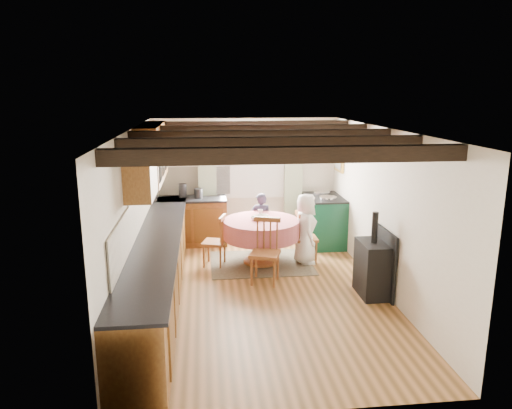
{
  "coord_description": "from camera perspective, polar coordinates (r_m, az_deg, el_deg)",
  "views": [
    {
      "loc": [
        -0.82,
        -6.57,
        2.92
      ],
      "look_at": [
        0.0,
        0.8,
        1.15
      ],
      "focal_mm": 33.64,
      "sensor_mm": 36.0,
      "label": 1
    }
  ],
  "objects": [
    {
      "name": "wall_left",
      "position": [
        6.86,
        -14.36,
        -1.52
      ],
      "size": [
        0.0,
        5.5,
        2.4
      ],
      "primitive_type": "cube",
      "color": "silver",
      "rests_on": "ground"
    },
    {
      "name": "splash_back",
      "position": [
        9.46,
        -7.33,
        2.84
      ],
      "size": [
        1.4,
        0.02,
        0.55
      ],
      "primitive_type": "cube",
      "color": "beige",
      "rests_on": "wall_back"
    },
    {
      "name": "wall_cabinet_solid",
      "position": [
        6.4,
        -13.57,
        3.89
      ],
      "size": [
        0.34,
        0.9,
        0.7
      ],
      "primitive_type": "cube",
      "color": "olive",
      "rests_on": "wall_left"
    },
    {
      "name": "base_cabinet_back",
      "position": [
        9.36,
        -7.53,
        -2.06
      ],
      "size": [
        1.3,
        0.6,
        0.88
      ],
      "primitive_type": "cube",
      "color": "olive",
      "rests_on": "floor"
    },
    {
      "name": "window_pane",
      "position": [
        9.45,
        -0.69,
        5.39
      ],
      "size": [
        1.2,
        0.01,
        1.4
      ],
      "primitive_type": "cube",
      "color": "white",
      "rests_on": "wall_back"
    },
    {
      "name": "bowl_a",
      "position": [
        8.2,
        0.68,
        -1.49
      ],
      "size": [
        0.32,
        0.32,
        0.06
      ],
      "primitive_type": "imported",
      "rotation": [
        0.0,
        0.0,
        3.6
      ],
      "color": "silver",
      "rests_on": "dining_table"
    },
    {
      "name": "wall_cabinet_glass",
      "position": [
        7.87,
        -12.27,
        6.04
      ],
      "size": [
        0.34,
        1.8,
        0.9
      ],
      "primitive_type": "cube",
      "color": "olive",
      "rests_on": "wall_left"
    },
    {
      "name": "cast_iron_stove",
      "position": [
        7.13,
        13.76,
        -5.76
      ],
      "size": [
        0.37,
        0.62,
        1.25
      ],
      "primitive_type": null,
      "color": "black",
      "rests_on": "floor"
    },
    {
      "name": "worktop_left",
      "position": [
        6.91,
        -11.58,
        -3.86
      ],
      "size": [
        0.64,
        5.3,
        0.04
      ],
      "primitive_type": "cube",
      "color": "black",
      "rests_on": "base_cabinet_left"
    },
    {
      "name": "base_cabinet_left",
      "position": [
        7.06,
        -11.57,
        -7.44
      ],
      "size": [
        0.6,
        5.3,
        0.88
      ],
      "primitive_type": "cube",
      "color": "olive",
      "rests_on": "floor"
    },
    {
      "name": "wall_picture",
      "position": [
        9.32,
        9.9,
        5.7
      ],
      "size": [
        0.04,
        0.5,
        0.6
      ],
      "primitive_type": "cube",
      "color": "gold",
      "rests_on": "wall_right"
    },
    {
      "name": "canister_tall",
      "position": [
        9.27,
        -8.72,
        1.64
      ],
      "size": [
        0.15,
        0.15,
        0.26
      ],
      "primitive_type": "cylinder",
      "color": "#262628",
      "rests_on": "worktop_back"
    },
    {
      "name": "aga_range",
      "position": [
        9.34,
        8.08,
        -1.83
      ],
      "size": [
        0.68,
        1.05,
        0.97
      ],
      "primitive_type": null,
      "color": "#0F422A",
      "rests_on": "floor"
    },
    {
      "name": "wall_right",
      "position": [
        7.28,
        14.95,
        -0.71
      ],
      "size": [
        0.0,
        5.5,
        2.4
      ],
      "primitive_type": "cube",
      "color": "silver",
      "rests_on": "ground"
    },
    {
      "name": "chair_left",
      "position": [
        8.17,
        -5.01,
        -4.28
      ],
      "size": [
        0.49,
        0.47,
        0.88
      ],
      "primitive_type": null,
      "rotation": [
        0.0,
        0.0,
        -1.85
      ],
      "color": "brown",
      "rests_on": "floor"
    },
    {
      "name": "beam_d",
      "position": [
        7.64,
        -0.17,
        8.84
      ],
      "size": [
        3.6,
        0.16,
        0.16
      ],
      "primitive_type": "cube",
      "color": "black",
      "rests_on": "ceiling"
    },
    {
      "name": "beam_e",
      "position": [
        8.63,
        -0.89,
        9.37
      ],
      "size": [
        3.6,
        0.16,
        0.16
      ],
      "primitive_type": "cube",
      "color": "black",
      "rests_on": "ceiling"
    },
    {
      "name": "curtain_rod",
      "position": [
        9.29,
        -0.65,
        8.98
      ],
      "size": [
        2.0,
        0.03,
        0.03
      ],
      "primitive_type": "cylinder",
      "rotation": [
        0.0,
        1.57,
        0.0
      ],
      "color": "black",
      "rests_on": "wall_back"
    },
    {
      "name": "beam_c",
      "position": [
        6.65,
        0.77,
        8.16
      ],
      "size": [
        3.6,
        0.16,
        0.16
      ],
      "primitive_type": "cube",
      "color": "black",
      "rests_on": "ceiling"
    },
    {
      "name": "child_far",
      "position": [
        8.86,
        0.59,
        -2.09
      ],
      "size": [
        0.44,
        0.32,
        1.1
      ],
      "primitive_type": "imported",
      "rotation": [
        0.0,
        0.0,
        2.98
      ],
      "color": "#2D2B41",
      "rests_on": "floor"
    },
    {
      "name": "wall_plate",
      "position": [
        9.55,
        5.03,
        6.04
      ],
      "size": [
        0.3,
        0.02,
        0.3
      ],
      "primitive_type": "cylinder",
      "rotation": [
        1.57,
        0.0,
        0.0
      ],
      "color": "silver",
      "rests_on": "wall_back"
    },
    {
      "name": "window_frame",
      "position": [
        9.44,
        -0.69,
        5.39
      ],
      "size": [
        1.34,
        0.03,
        1.54
      ],
      "primitive_type": "cube",
      "color": "white",
      "rests_on": "wall_back"
    },
    {
      "name": "rug",
      "position": [
        8.36,
        0.62,
        -6.96
      ],
      "size": [
        1.73,
        1.35,
        0.01
      ],
      "primitive_type": "cube",
      "color": "#3E3729",
      "rests_on": "floor"
    },
    {
      "name": "dining_table",
      "position": [
        8.24,
        0.63,
        -4.47
      ],
      "size": [
        1.29,
        1.29,
        0.78
      ],
      "primitive_type": null,
      "color": "#B34E3D",
      "rests_on": "floor"
    },
    {
      "name": "bowl_b",
      "position": [
        8.11,
        0.01,
        -1.67
      ],
      "size": [
        0.24,
        0.24,
        0.06
      ],
      "primitive_type": "imported",
      "rotation": [
        0.0,
        0.0,
        5.03
      ],
      "color": "silver",
      "rests_on": "dining_table"
    },
    {
      "name": "ceiling",
      "position": [
        6.64,
        0.77,
        8.93
      ],
      "size": [
        3.6,
        5.5,
        0.0
      ],
      "primitive_type": "cube",
      "color": "white",
      "rests_on": "ground"
    },
    {
      "name": "worktop_back",
      "position": [
        9.23,
        -7.62,
        0.66
      ],
      "size": [
        1.3,
        0.64,
        0.04
      ],
      "primitive_type": "cube",
      "color": "black",
      "rests_on": "base_cabinet_back"
    },
    {
      "name": "beam_b",
      "position": [
        5.66,
        2.02,
        7.23
      ],
      "size": [
        3.6,
        0.16,
        0.16
      ],
      "primitive_type": "cube",
      "color": "black",
      "rests_on": "ceiling"
    },
    {
      "name": "canister_wide",
      "position": [
        9.2,
        -6.86,
        1.34
      ],
      "size": [
        0.16,
        0.16,
        0.18
      ],
      "primitive_type": "cylinder",
      "color": "#262628",
      "rests_on": "worktop_back"
    },
    {
      "name": "splash_left",
      "position": [
        7.15,
        -13.88,
        -0.9
      ],
      "size": [
        0.02,
        4.5,
        0.55
      ],
      "primitive_type": "cube",
      "color": "beige",
      "rests_on": "wall_left"
    },
    {
      "name": "cup",
      "position": [
        8.5,
        0.52,
        -0.88
      ],
      "size": [
        0.12,
        0.12,
        0.08
      ],
      "primitive_type": "imported",
      "rotation": [
        0.0,
        0.0,
        5.88
      ],
      "color": "silver",
      "rests_on": "dining_table"
    },
    {
      "name": "curtain_left",
      "position": [
        9.4,
        -5.8,
        2.19
      ],
      "size": [
        0.35,
        0.1,
        2.1
      ],
      "primitive_type": "cube",
      "color": "#9DAB8A",
      "rests_on": "wall_back"
    },
    {
      "name": "floor",
      "position": [
        7.24,
        0.71,
        -10.37
      ],
      "size": [
        3.6,
        5.5,
        0.0
      ],
      "primitive_type": "cube",
      "color": "#A6703E",
      "rests_on": "ground"
    },
    {
      "name": "curtain_right",
      "position": [
        9.56,
        4.45,
        2.41
      ],
      "size": [
        0.35,
        0.1,
        2.1
      ],
      "primitive_type": "cube",
      "color": "#9DAB8A",
      "rests_on": "wall_back"
    },
    {
      "name": "wall_front",
      "position": [
        4.27,
        5.34,
        -10.4
      ],
      "size": [
        3.6,
        0.0,
        2.4
      ],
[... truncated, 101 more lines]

